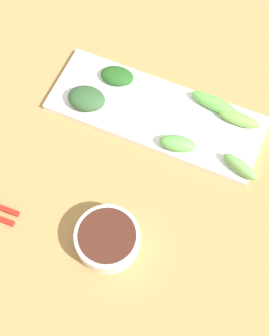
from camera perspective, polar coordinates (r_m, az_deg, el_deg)
name	(u,v)px	position (r m, az deg, el deg)	size (l,w,h in m)	color
tabletop	(149,158)	(0.85, 1.72, 1.11)	(2.10, 2.10, 0.02)	#A17C48
sauce_bowl	(110,240)	(0.76, -2.88, -8.28)	(0.10, 0.10, 0.04)	silver
serving_plate	(156,114)	(0.88, 2.50, 6.31)	(0.14, 0.38, 0.01)	white
broccoli_stalk_0	(215,103)	(0.88, 9.29, 7.38)	(0.02, 0.09, 0.02)	#62B64A
broccoli_stalk_1	(239,119)	(0.87, 12.03, 5.55)	(0.02, 0.07, 0.02)	#74AD4B
broccoli_stalk_2	(178,144)	(0.83, 5.02, 2.84)	(0.03, 0.06, 0.02)	#61AB50
broccoli_stalk_3	(241,167)	(0.82, 12.17, 0.14)	(0.02, 0.07, 0.02)	#6FA855
broccoli_leafy_4	(86,98)	(0.87, -5.58, 8.01)	(0.05, 0.07, 0.03)	#2F552F
broccoli_leafy_5	(117,76)	(0.90, -2.01, 10.61)	(0.04, 0.06, 0.02)	#22561E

